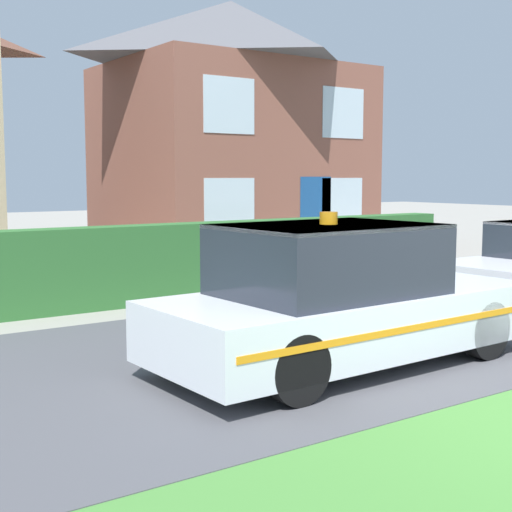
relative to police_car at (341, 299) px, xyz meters
The scene contains 4 objects.
road_strip 1.29m from the police_car, 75.60° to the left, with size 28.00×5.38×0.01m, color #4C4C51.
garden_hedge 4.81m from the police_car, 88.77° to the left, with size 13.20×0.52×1.31m, color #2D662D.
police_car is the anchor object (origin of this frame).
house_right 12.62m from the police_car, 62.65° to the left, with size 6.74×5.52×6.86m.
Camera 1 is at (-5.47, -3.03, 2.09)m, focal length 50.00 mm.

